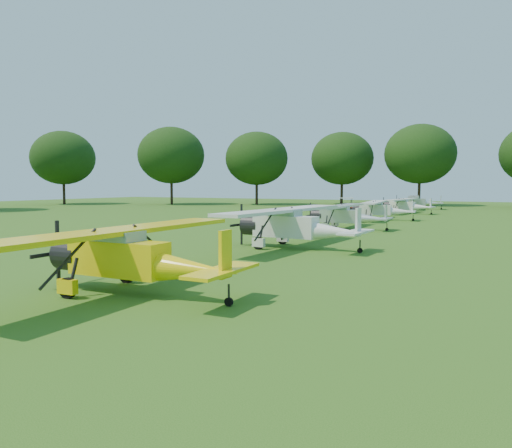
{
  "coord_description": "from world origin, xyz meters",
  "views": [
    {
      "loc": [
        10.61,
        -25.74,
        3.38
      ],
      "look_at": [
        -0.59,
        -3.66,
        1.4
      ],
      "focal_mm": 35.0,
      "sensor_mm": 36.0,
      "label": 1
    }
  ],
  "objects_px": {
    "aircraft_2": "(132,253)",
    "aircraft_4": "(346,214)",
    "aircraft_7": "(418,201)",
    "golf_cart": "(346,206)",
    "aircraft_5": "(380,208)",
    "aircraft_6": "(406,204)",
    "aircraft_3": "(295,223)"
  },
  "relations": [
    {
      "from": "aircraft_6",
      "to": "aircraft_3",
      "type": "bearing_deg",
      "value": -81.96
    },
    {
      "from": "aircraft_3",
      "to": "aircraft_7",
      "type": "height_order",
      "value": "aircraft_3"
    },
    {
      "from": "aircraft_2",
      "to": "aircraft_4",
      "type": "bearing_deg",
      "value": 91.14
    },
    {
      "from": "aircraft_3",
      "to": "aircraft_7",
      "type": "distance_m",
      "value": 46.08
    },
    {
      "from": "aircraft_5",
      "to": "aircraft_7",
      "type": "distance_m",
      "value": 22.94
    },
    {
      "from": "aircraft_2",
      "to": "aircraft_5",
      "type": "relative_size",
      "value": 1.13
    },
    {
      "from": "aircraft_4",
      "to": "aircraft_6",
      "type": "xyz_separation_m",
      "value": [
        0.35,
        22.5,
        -0.07
      ]
    },
    {
      "from": "aircraft_2",
      "to": "aircraft_5",
      "type": "height_order",
      "value": "aircraft_2"
    },
    {
      "from": "aircraft_5",
      "to": "aircraft_2",
      "type": "bearing_deg",
      "value": -95.07
    },
    {
      "from": "aircraft_2",
      "to": "golf_cart",
      "type": "distance_m",
      "value": 51.43
    },
    {
      "from": "aircraft_6",
      "to": "golf_cart",
      "type": "distance_m",
      "value": 8.97
    },
    {
      "from": "aircraft_7",
      "to": "golf_cart",
      "type": "xyz_separation_m",
      "value": [
        -7.73,
        -7.79,
        -0.57
      ]
    },
    {
      "from": "aircraft_4",
      "to": "aircraft_6",
      "type": "height_order",
      "value": "aircraft_4"
    },
    {
      "from": "aircraft_2",
      "to": "golf_cart",
      "type": "relative_size",
      "value": 5.08
    },
    {
      "from": "aircraft_4",
      "to": "golf_cart",
      "type": "bearing_deg",
      "value": 106.01
    },
    {
      "from": "golf_cart",
      "to": "aircraft_2",
      "type": "bearing_deg",
      "value": -96.82
    },
    {
      "from": "aircraft_2",
      "to": "aircraft_3",
      "type": "distance_m",
      "value": 12.45
    },
    {
      "from": "aircraft_5",
      "to": "aircraft_6",
      "type": "height_order",
      "value": "aircraft_5"
    },
    {
      "from": "aircraft_5",
      "to": "aircraft_6",
      "type": "bearing_deg",
      "value": 82.56
    },
    {
      "from": "aircraft_3",
      "to": "aircraft_5",
      "type": "height_order",
      "value": "aircraft_3"
    },
    {
      "from": "aircraft_7",
      "to": "aircraft_6",
      "type": "bearing_deg",
      "value": -96.07
    },
    {
      "from": "aircraft_7",
      "to": "aircraft_2",
      "type": "bearing_deg",
      "value": -97.66
    },
    {
      "from": "aircraft_6",
      "to": "golf_cart",
      "type": "relative_size",
      "value": 4.32
    },
    {
      "from": "aircraft_4",
      "to": "aircraft_6",
      "type": "relative_size",
      "value": 1.05
    },
    {
      "from": "aircraft_6",
      "to": "aircraft_7",
      "type": "distance_m",
      "value": 11.41
    },
    {
      "from": "aircraft_2",
      "to": "aircraft_4",
      "type": "xyz_separation_m",
      "value": [
        -0.63,
        24.61,
        -0.13
      ]
    },
    {
      "from": "golf_cart",
      "to": "aircraft_6",
      "type": "bearing_deg",
      "value": -40.07
    },
    {
      "from": "aircraft_2",
      "to": "aircraft_6",
      "type": "relative_size",
      "value": 1.18
    },
    {
      "from": "aircraft_6",
      "to": "aircraft_2",
      "type": "bearing_deg",
      "value": -82.48
    },
    {
      "from": "aircraft_2",
      "to": "aircraft_7",
      "type": "height_order",
      "value": "aircraft_2"
    },
    {
      "from": "aircraft_5",
      "to": "golf_cart",
      "type": "height_order",
      "value": "aircraft_5"
    },
    {
      "from": "aircraft_3",
      "to": "aircraft_4",
      "type": "height_order",
      "value": "aircraft_3"
    }
  ]
}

